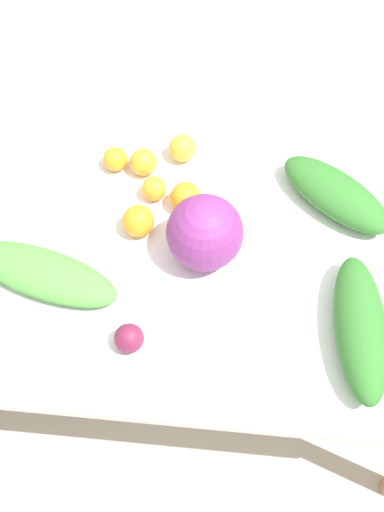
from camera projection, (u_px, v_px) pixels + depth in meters
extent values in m
plane|color=#B2A899|center=(192.00, 366.00, 2.04)|extent=(8.00, 8.00, 0.00)
cube|color=silver|center=(192.00, 263.00, 1.44)|extent=(1.44, 0.82, 0.03)
cylinder|color=olive|center=(11.00, 217.00, 1.96)|extent=(0.06, 0.06, 0.69)
sphere|color=#7A2D75|center=(205.00, 233.00, 1.36)|extent=(0.19, 0.19, 0.19)
ellipsoid|color=#2D6B28|center=(360.00, 327.00, 1.28)|extent=(0.13, 0.37, 0.10)
ellipsoid|color=#4C933D|center=(44.00, 273.00, 1.37)|extent=(0.41, 0.23, 0.07)
ellipsoid|color=#2D6B28|center=(336.00, 194.00, 1.49)|extent=(0.34, 0.31, 0.09)
sphere|color=maroon|center=(129.00, 338.00, 1.28)|extent=(0.07, 0.07, 0.07)
sphere|color=orange|center=(154.00, 189.00, 1.51)|extent=(0.07, 0.07, 0.07)
sphere|color=orange|center=(138.00, 221.00, 1.44)|extent=(0.08, 0.08, 0.08)
sphere|color=orange|center=(143.00, 162.00, 1.55)|extent=(0.08, 0.08, 0.08)
sphere|color=orange|center=(186.00, 197.00, 1.48)|extent=(0.08, 0.08, 0.08)
sphere|color=orange|center=(115.00, 159.00, 1.56)|extent=(0.07, 0.07, 0.07)
sphere|color=#F9A833|center=(182.00, 148.00, 1.58)|extent=(0.08, 0.08, 0.08)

